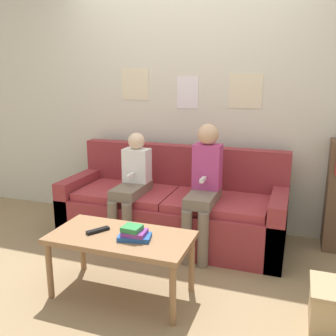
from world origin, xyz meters
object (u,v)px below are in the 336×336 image
Objects in this scene: person_left at (132,183)px; person_right at (204,183)px; couch at (173,210)px; tv_remote at (98,230)px; coffee_table at (121,242)px.

person_right is (0.68, 0.02, 0.06)m from person_left.
person_left is 0.90× the size of person_right.
couch reaches higher than tv_remote.
couch is 2.03× the size of person_left.
coffee_table is at bearing 34.19° from tv_remote.
person_right is (0.38, 0.85, 0.23)m from coffee_table.
person_right is at bearing 1.51° from person_left.
person_left is at bearing 130.97° from tv_remote.
coffee_table is 0.19m from tv_remote.
tv_remote is (-0.55, -0.85, -0.17)m from person_right.
couch is 1.84× the size of person_right.
coffee_table is at bearing -91.88° from couch.
coffee_table is (-0.03, -1.03, 0.11)m from couch.
tv_remote is (-0.21, -1.03, 0.18)m from couch.
person_right reaches higher than tv_remote.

